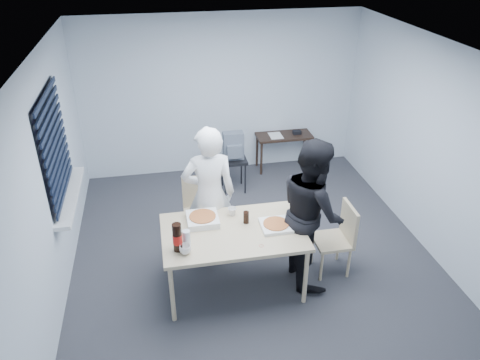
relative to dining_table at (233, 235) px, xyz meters
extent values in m
plane|color=#313136|center=(0.35, 0.51, -0.70)|extent=(5.00, 5.00, 0.00)
plane|color=white|center=(0.35, 0.51, 1.90)|extent=(5.00, 5.00, 0.00)
plane|color=silver|center=(0.35, 3.01, 0.60)|extent=(4.50, 0.00, 4.50)
plane|color=silver|center=(0.35, -1.99, 0.60)|extent=(4.50, 0.00, 4.50)
plane|color=silver|center=(-1.90, 0.51, 0.60)|extent=(0.00, 5.00, 5.00)
plane|color=silver|center=(2.60, 0.51, 0.60)|extent=(0.00, 5.00, 5.00)
plane|color=black|center=(-1.89, 0.91, 0.85)|extent=(0.00, 1.30, 1.30)
cube|color=black|center=(-1.86, 0.91, 0.85)|extent=(0.04, 1.30, 1.25)
cube|color=silver|center=(-1.81, 0.91, 0.18)|extent=(0.18, 1.42, 0.05)
cube|color=#C2B789|center=(0.00, 0.00, 0.04)|extent=(1.57, 0.99, 0.04)
cylinder|color=#C2B789|center=(-0.72, -0.44, -0.34)|extent=(0.05, 0.05, 0.72)
cylinder|color=#C2B789|center=(-0.72, 0.44, -0.34)|extent=(0.05, 0.05, 0.72)
cylinder|color=#C2B789|center=(0.72, -0.44, -0.34)|extent=(0.05, 0.05, 0.72)
cylinder|color=#C2B789|center=(0.72, 0.44, -0.34)|extent=(0.05, 0.05, 0.72)
cube|color=#C2B789|center=(-0.26, 0.91, -0.27)|extent=(0.42, 0.42, 0.04)
cube|color=#C2B789|center=(-0.26, 1.10, -0.03)|extent=(0.42, 0.04, 0.44)
cylinder|color=#C2B789|center=(-0.43, 0.74, -0.50)|extent=(0.03, 0.03, 0.41)
cylinder|color=#C2B789|center=(-0.43, 1.08, -0.50)|extent=(0.03, 0.03, 0.41)
cylinder|color=#C2B789|center=(-0.09, 0.74, -0.50)|extent=(0.03, 0.03, 0.41)
cylinder|color=#C2B789|center=(-0.09, 1.08, -0.50)|extent=(0.03, 0.03, 0.41)
cube|color=#C2B789|center=(1.20, 0.04, -0.27)|extent=(0.42, 0.42, 0.04)
cube|color=#C2B789|center=(1.39, 0.04, -0.03)|extent=(0.04, 0.42, 0.44)
cylinder|color=#C2B789|center=(1.03, -0.13, -0.50)|extent=(0.03, 0.03, 0.41)
cylinder|color=#C2B789|center=(1.03, 0.21, -0.50)|extent=(0.03, 0.03, 0.41)
cylinder|color=#C2B789|center=(1.37, -0.13, -0.50)|extent=(0.03, 0.03, 0.41)
cylinder|color=#C2B789|center=(1.37, 0.21, -0.50)|extent=(0.03, 0.03, 0.41)
imported|color=white|center=(-0.18, 0.60, 0.18)|extent=(0.65, 0.42, 1.77)
imported|color=black|center=(0.91, 0.03, 0.18)|extent=(0.47, 0.86, 1.77)
cube|color=#2E2118|center=(1.37, 2.79, -0.11)|extent=(0.93, 0.41, 0.04)
cylinder|color=#2E2118|center=(0.95, 2.62, -0.42)|extent=(0.04, 0.04, 0.58)
cylinder|color=#2E2118|center=(0.95, 2.96, -0.42)|extent=(0.04, 0.04, 0.58)
cylinder|color=#2E2118|center=(1.80, 2.62, -0.42)|extent=(0.04, 0.04, 0.58)
cylinder|color=#2E2118|center=(1.80, 2.96, -0.42)|extent=(0.04, 0.04, 0.58)
cube|color=black|center=(0.40, 2.21, -0.18)|extent=(0.40, 0.40, 0.04)
cylinder|color=black|center=(0.24, 2.05, -0.45)|extent=(0.04, 0.04, 0.51)
cylinder|color=black|center=(0.24, 2.37, -0.45)|extent=(0.04, 0.04, 0.51)
cylinder|color=black|center=(0.56, 2.05, -0.45)|extent=(0.04, 0.04, 0.51)
cylinder|color=black|center=(0.56, 2.37, -0.45)|extent=(0.04, 0.04, 0.51)
cube|color=slate|center=(0.40, 2.21, 0.06)|extent=(0.31, 0.17, 0.43)
cube|color=slate|center=(0.40, 2.09, 0.01)|extent=(0.23, 0.06, 0.21)
cube|color=white|center=(-0.31, 0.23, 0.08)|extent=(0.35, 0.35, 0.04)
cube|color=white|center=(-0.31, 0.23, 0.12)|extent=(0.35, 0.35, 0.04)
cylinder|color=#CC7F38|center=(-0.31, 0.23, 0.14)|extent=(0.30, 0.30, 0.01)
cube|color=white|center=(0.48, -0.01, 0.08)|extent=(0.34, 0.34, 0.04)
cylinder|color=#CC7F38|center=(0.48, -0.01, 0.10)|extent=(0.28, 0.28, 0.01)
imported|color=white|center=(-0.55, -0.30, 0.11)|extent=(0.17, 0.17, 0.10)
imported|color=white|center=(0.05, 0.32, 0.11)|extent=(0.10, 0.10, 0.09)
cylinder|color=black|center=(0.17, 0.13, 0.13)|extent=(0.08, 0.08, 0.14)
cylinder|color=black|center=(-0.62, -0.23, 0.22)|extent=(0.10, 0.10, 0.32)
cylinder|color=red|center=(-0.62, -0.23, 0.20)|extent=(0.10, 0.10, 0.11)
cylinder|color=silver|center=(-0.52, -0.19, 0.16)|extent=(0.10, 0.10, 0.19)
torus|color=red|center=(0.24, -0.33, 0.06)|extent=(0.06, 0.06, 0.00)
cube|color=white|center=(1.22, 2.78, -0.08)|extent=(0.29, 0.34, 0.00)
cube|color=black|center=(1.59, 2.79, -0.06)|extent=(0.15, 0.11, 0.06)
camera|label=1|loc=(-0.73, -4.18, 3.04)|focal=35.00mm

